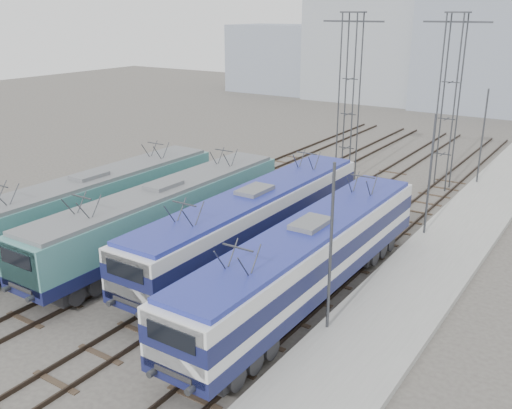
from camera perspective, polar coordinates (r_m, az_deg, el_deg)
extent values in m
plane|color=#514C47|center=(26.41, -12.09, -8.96)|extent=(160.00, 160.00, 0.00)
cube|color=#9E9E99|center=(27.71, 15.75, -7.54)|extent=(4.00, 70.00, 0.30)
cube|color=#161A4A|center=(32.82, -15.96, -1.09)|extent=(2.76, 17.45, 0.58)
cube|color=teal|center=(32.46, -16.15, 0.84)|extent=(2.71, 17.45, 1.75)
cube|color=slate|center=(32.18, -16.30, 2.48)|extent=(2.50, 16.75, 0.19)
cube|color=#262628|center=(29.96, -24.23, -5.52)|extent=(2.04, 3.49, 0.65)
cube|color=#262628|center=(36.84, -9.08, 0.40)|extent=(2.04, 3.49, 0.65)
cube|color=#161A4A|center=(30.34, -9.02, -2.23)|extent=(2.75, 17.35, 0.58)
cube|color=teal|center=(29.95, -9.13, -0.16)|extent=(2.70, 17.35, 1.74)
cube|color=teal|center=(25.00, -22.09, -5.74)|extent=(2.48, 0.67, 1.97)
cube|color=slate|center=(29.65, -9.22, 1.60)|extent=(2.48, 16.66, 0.19)
cube|color=#262628|center=(27.04, -17.23, -7.28)|extent=(2.02, 3.47, 0.65)
cube|color=#262628|center=(34.78, -2.57, -0.50)|extent=(2.02, 3.47, 0.65)
cube|color=#161A4A|center=(28.96, -0.13, -2.98)|extent=(2.80, 17.67, 0.59)
cube|color=white|center=(28.54, -0.13, -0.79)|extent=(2.75, 17.67, 1.77)
cube|color=#161A4A|center=(28.56, -0.13, -0.88)|extent=(2.79, 17.69, 0.69)
cube|color=white|center=(22.59, -12.25, -7.26)|extent=(2.53, 0.69, 2.00)
cube|color=navy|center=(28.23, -0.13, 1.09)|extent=(2.53, 16.96, 0.20)
cube|color=#262628|center=(25.03, -7.71, -8.72)|extent=(2.06, 3.53, 0.66)
cube|color=#262628|center=(33.96, 5.38, -1.04)|extent=(2.06, 3.53, 0.66)
cube|color=#161A4A|center=(24.87, 5.32, -6.94)|extent=(2.78, 17.56, 0.59)
cube|color=white|center=(24.38, 5.40, -4.46)|extent=(2.73, 17.56, 1.76)
cube|color=#161A4A|center=(24.40, 5.40, -4.56)|extent=(2.77, 17.58, 0.68)
cube|color=white|center=(18.28, -7.67, -13.74)|extent=(2.51, 0.68, 1.99)
cube|color=navy|center=(24.01, 5.48, -2.32)|extent=(2.51, 16.86, 0.20)
cube|color=#262628|center=(20.90, -2.67, -14.63)|extent=(2.05, 3.51, 0.66)
cube|color=#262628|center=(30.02, 10.63, -4.04)|extent=(2.05, 3.51, 0.66)
cylinder|color=#3F4247|center=(41.86, 8.26, 10.26)|extent=(0.10, 0.10, 12.00)
cylinder|color=#3F4247|center=(41.41, 9.66, 10.10)|extent=(0.10, 0.10, 12.00)
cylinder|color=#3F4247|center=(42.85, 8.91, 10.42)|extent=(0.10, 0.10, 12.00)
cylinder|color=#3F4247|center=(42.41, 10.28, 10.26)|extent=(0.10, 0.10, 12.00)
cube|color=#3F4247|center=(41.68, 9.68, 17.62)|extent=(4.50, 0.12, 0.12)
cylinder|color=#3F4247|center=(41.46, 17.72, 9.49)|extent=(0.10, 0.10, 12.00)
cylinder|color=#3F4247|center=(41.17, 19.20, 9.28)|extent=(0.10, 0.10, 12.00)
cylinder|color=#3F4247|center=(42.50, 18.15, 9.66)|extent=(0.10, 0.10, 12.00)
cylinder|color=#3F4247|center=(42.23, 19.59, 9.45)|extent=(0.10, 0.10, 12.00)
cube|color=#3F4247|center=(41.39, 19.48, 16.84)|extent=(4.50, 0.12, 0.12)
cylinder|color=#3F4247|center=(21.71, 7.46, -4.76)|extent=(0.12, 0.12, 7.00)
cylinder|color=#3F4247|center=(32.36, 16.97, 2.55)|extent=(0.12, 0.12, 7.00)
cylinder|color=#3F4247|center=(43.71, 21.69, 6.15)|extent=(0.12, 0.12, 7.00)
cube|color=#9DA5AE|center=(84.13, 12.14, 14.99)|extent=(18.00, 12.00, 14.00)
cube|color=#8B95A8|center=(91.41, 2.43, 14.40)|extent=(14.00, 10.00, 10.00)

